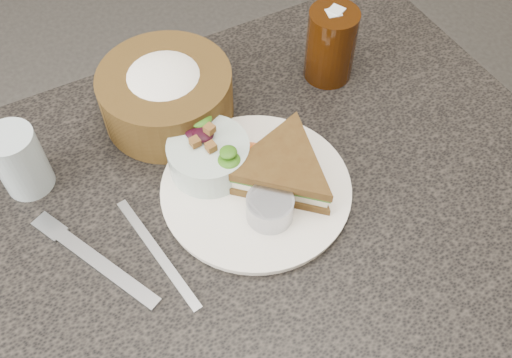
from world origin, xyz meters
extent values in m
cube|color=black|center=(0.00, 0.00, 0.38)|extent=(1.00, 0.70, 0.75)
cylinder|color=white|center=(0.04, 0.01, 0.76)|extent=(0.27, 0.27, 0.01)
cylinder|color=#9DA0A8|center=(0.03, -0.04, 0.78)|extent=(0.07, 0.07, 0.04)
cone|color=#FF5302|center=(0.05, 0.06, 0.77)|extent=(0.07, 0.07, 0.03)
cube|color=#93959B|center=(-0.20, 0.00, 0.75)|extent=(0.10, 0.18, 0.01)
cube|color=#ADB1B6|center=(-0.12, -0.02, 0.75)|extent=(0.04, 0.20, 0.00)
cylinder|color=#B0C4CD|center=(-0.24, 0.18, 0.80)|extent=(0.08, 0.08, 0.10)
camera|label=1|loc=(-0.18, -0.40, 1.42)|focal=40.00mm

